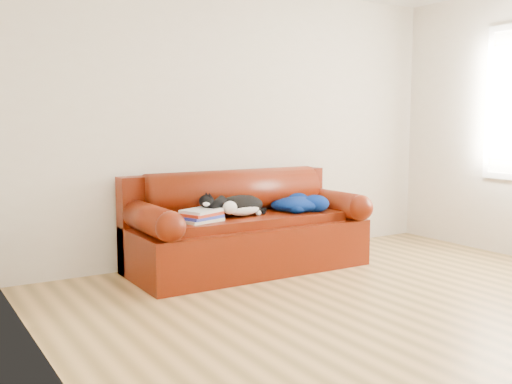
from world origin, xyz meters
TOP-DOWN VIEW (x-y plane):
  - ground at (0.00, 0.00)m, footprint 4.50×4.50m
  - room_shell at (0.12, 0.02)m, footprint 4.52×4.02m
  - sofa_base at (-0.25, 1.49)m, footprint 2.10×0.90m
  - sofa_back at (-0.25, 1.74)m, footprint 2.10×1.01m
  - book_stack at (-0.77, 1.37)m, footprint 0.39×0.34m
  - cat at (-0.36, 1.43)m, footprint 0.64×0.39m
  - blanket at (0.25, 1.41)m, footprint 0.54×0.53m

SIDE VIEW (x-z plane):
  - ground at x=0.00m, z-range 0.00..0.00m
  - sofa_base at x=-0.25m, z-range -0.01..0.49m
  - sofa_back at x=-0.25m, z-range 0.10..0.98m
  - book_stack at x=-0.77m, z-range 0.50..0.60m
  - blanket at x=0.25m, z-range 0.49..0.65m
  - cat at x=-0.36m, z-range 0.47..0.70m
  - room_shell at x=0.12m, z-range 0.36..2.97m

